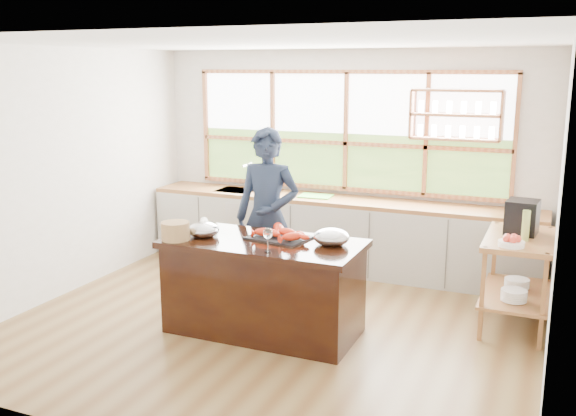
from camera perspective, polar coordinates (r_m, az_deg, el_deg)
The scene contains 18 objects.
ground_plane at distance 6.45m, azimuth -1.37°, elevation -10.23°, with size 5.00×5.00×0.00m, color olive.
room_shell at distance 6.45m, azimuth 0.64°, elevation 5.92°, with size 5.02×4.52×2.71m.
back_counter at distance 8.02m, azimuth 4.25°, elevation -2.25°, with size 4.90×0.63×0.90m.
right_shelf_unit at distance 6.58m, azimuth 19.72°, elevation -4.92°, with size 0.62×1.10×0.90m.
island at distance 6.11m, azimuth -2.18°, elevation -6.97°, with size 1.85×0.90×0.90m.
cook at distance 6.70m, azimuth -1.83°, elevation -0.88°, with size 0.69×0.45×1.88m, color #192236.
potted_plant at distance 8.29m, azimuth -1.69°, elevation 2.47°, with size 0.16×0.11×0.30m, color slate.
cutting_board at distance 8.01m, azimuth 2.47°, elevation 1.07°, with size 0.40×0.30×0.01m, color #5FCE43.
espresso_machine at distance 6.60m, azimuth 20.09°, elevation -0.75°, with size 0.29×0.31×0.33m, color black.
wine_bottle at distance 6.34m, azimuth 20.38°, elevation -1.49°, with size 0.07×0.07×0.29m, color #A1B354.
fruit_bowl at distance 6.12m, azimuth 19.25°, elevation -2.84°, with size 0.23×0.23×0.11m.
slate_board at distance 6.06m, azimuth -0.80°, elevation -2.64°, with size 0.55×0.40×0.02m, color black.
lobster_pile at distance 6.03m, azimuth -0.61°, elevation -2.22°, with size 0.52×0.44×0.08m.
mixing_bowl_left at distance 6.17m, azimuth -7.52°, elevation -1.93°, with size 0.30×0.30×0.15m, color #ACAEB3.
mixing_bowl_right at distance 5.85m, azimuth 3.89°, elevation -2.60°, with size 0.33×0.33×0.16m, color #ACAEB3.
wine_glass at distance 5.57m, azimuth -1.81°, elevation -2.36°, with size 0.08×0.08×0.22m.
wicker_basket at distance 6.08m, azimuth -9.97°, elevation -2.02°, with size 0.27×0.27×0.17m, color #A37950.
parchment_roll at distance 6.49m, azimuth -7.53°, elevation -1.44°, with size 0.08×0.08×0.30m, color white.
Camera 1 is at (2.48, -5.41, 2.49)m, focal length 40.00 mm.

